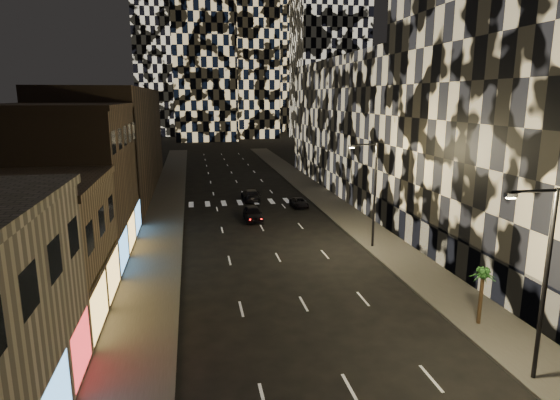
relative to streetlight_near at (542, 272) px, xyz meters
name	(u,v)px	position (x,y,z in m)	size (l,w,h in m)	color
sidewalk_left	(166,205)	(-18.35, 40.00, -5.28)	(4.00, 120.00, 0.15)	#47443F
sidewalk_right	(325,198)	(1.65, 40.00, -5.28)	(4.00, 120.00, 0.15)	#47443F
curb_left	(184,204)	(-16.25, 40.00, -5.28)	(0.20, 120.00, 0.15)	#4C4C47
curb_right	(309,199)	(-0.45, 40.00, -5.28)	(0.20, 120.00, 0.15)	#4C4C47
retail_tan	(13,256)	(-25.35, 11.00, -1.35)	(10.00, 10.00, 8.00)	#776147
retail_brown	(65,183)	(-25.35, 23.50, 0.65)	(10.00, 15.00, 12.00)	#4E3C2C
retail_filler_left	(114,141)	(-25.35, 50.00, 1.65)	(10.00, 40.00, 14.00)	#4E3C2C
midrise_right	(548,123)	(11.65, 14.50, 5.65)	(16.00, 25.00, 22.00)	#232326
midrise_base	(445,248)	(3.95, 14.50, -3.85)	(0.60, 25.00, 3.00)	#383838
midrise_filler_right	(380,125)	(11.65, 47.00, 3.65)	(16.00, 40.00, 18.00)	#232326
streetlight_near	(542,272)	(0.00, 0.00, 0.00)	(2.55, 0.25, 9.00)	black
streetlight_far	(372,188)	(0.00, 20.00, 0.00)	(2.55, 0.25, 9.00)	black
car_dark_midlane	(253,213)	(-8.85, 31.12, -4.58)	(1.82, 4.53, 1.55)	black
car_dark_oncoming	(251,195)	(-7.85, 40.76, -4.61)	(2.07, 5.09, 1.48)	black
car_dark_rightlane	(299,203)	(-2.60, 36.25, -4.81)	(1.79, 3.87, 1.08)	black
palm_tree	(483,278)	(0.91, 5.32, -2.42)	(1.71, 1.72, 3.38)	#47331E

